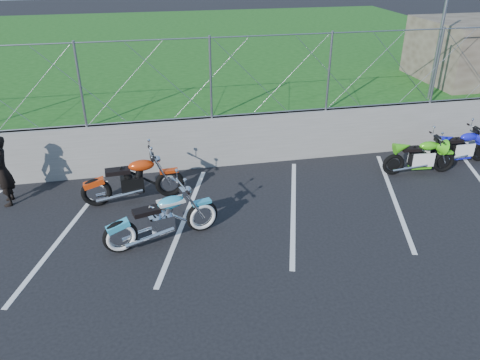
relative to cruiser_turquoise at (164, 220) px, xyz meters
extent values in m
plane|color=black|center=(0.45, -0.31, -0.46)|extent=(90.00, 90.00, 0.00)
cube|color=slate|center=(0.45, 3.19, 0.19)|extent=(30.00, 0.22, 1.30)
cube|color=#184C14|center=(0.45, 13.19, 0.19)|extent=(30.00, 20.00, 1.30)
cylinder|color=gray|center=(0.45, 3.19, 2.79)|extent=(28.00, 0.03, 0.03)
cylinder|color=gray|center=(0.45, 3.19, 0.89)|extent=(28.00, 0.03, 0.03)
cylinder|color=gray|center=(7.65, 3.59, 2.34)|extent=(0.08, 0.08, 3.00)
cube|color=silver|center=(-1.95, 0.69, -0.46)|extent=(1.49, 4.31, 0.01)
cube|color=silver|center=(0.45, 0.69, -0.46)|extent=(1.49, 4.31, 0.01)
cube|color=silver|center=(2.85, 0.69, -0.46)|extent=(1.49, 4.31, 0.01)
cube|color=silver|center=(5.25, 0.69, -0.46)|extent=(1.49, 4.31, 0.01)
torus|color=black|center=(-0.82, -0.22, -0.13)|extent=(0.67, 0.28, 0.67)
torus|color=black|center=(0.77, 0.20, -0.13)|extent=(0.67, 0.28, 0.67)
cube|color=silver|center=(-0.05, -0.01, -0.06)|extent=(0.52, 0.39, 0.34)
ellipsoid|color=#309FC3|center=(0.17, 0.04, 0.35)|extent=(0.58, 0.38, 0.23)
cube|color=black|center=(-0.30, -0.08, 0.28)|extent=(0.55, 0.37, 0.09)
cube|color=#309FC3|center=(0.77, 0.20, 0.19)|extent=(0.41, 0.25, 0.06)
cylinder|color=silver|center=(0.39, 0.10, 0.67)|extent=(0.22, 0.71, 0.03)
torus|color=black|center=(-1.37, 1.65, -0.13)|extent=(0.67, 0.16, 0.66)
torus|color=black|center=(0.24, 1.76, -0.13)|extent=(0.67, 0.16, 0.66)
cube|color=black|center=(-0.59, 1.70, -0.03)|extent=(0.51, 0.33, 0.36)
ellipsoid|color=red|center=(-0.35, 1.72, 0.40)|extent=(0.58, 0.30, 0.25)
cube|color=black|center=(-0.86, 1.68, 0.32)|extent=(0.55, 0.29, 0.10)
cube|color=red|center=(0.24, 1.76, 0.18)|extent=(0.42, 0.19, 0.06)
cylinder|color=silver|center=(-0.12, 1.74, 0.66)|extent=(0.08, 0.77, 0.03)
torus|color=black|center=(5.76, 1.75, -0.18)|extent=(0.56, 0.15, 0.56)
torus|color=black|center=(7.08, 1.63, -0.18)|extent=(0.56, 0.15, 0.56)
cube|color=black|center=(6.40, 1.69, -0.09)|extent=(0.45, 0.30, 0.32)
ellipsoid|color=#47C418|center=(6.61, 1.68, 0.28)|extent=(0.51, 0.27, 0.22)
cube|color=black|center=(6.16, 1.72, 0.22)|extent=(0.48, 0.26, 0.08)
cube|color=#47C418|center=(7.08, 1.63, 0.08)|extent=(0.36, 0.17, 0.06)
cylinder|color=silver|center=(6.77, 1.66, 0.50)|extent=(0.09, 0.67, 0.03)
torus|color=black|center=(7.14, 2.01, -0.19)|extent=(0.55, 0.11, 0.55)
cube|color=black|center=(7.76, 2.02, -0.10)|extent=(0.42, 0.26, 0.31)
ellipsoid|color=#1719D8|center=(7.96, 2.02, 0.27)|extent=(0.48, 0.23, 0.21)
cube|color=black|center=(7.53, 2.02, 0.20)|extent=(0.46, 0.23, 0.08)
cylinder|color=silver|center=(8.12, 2.03, 0.48)|extent=(0.04, 0.66, 0.03)
imported|color=black|center=(-3.31, 2.17, 0.33)|extent=(0.46, 0.63, 1.59)
camera|label=1|loc=(-0.11, -7.77, 4.78)|focal=35.00mm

